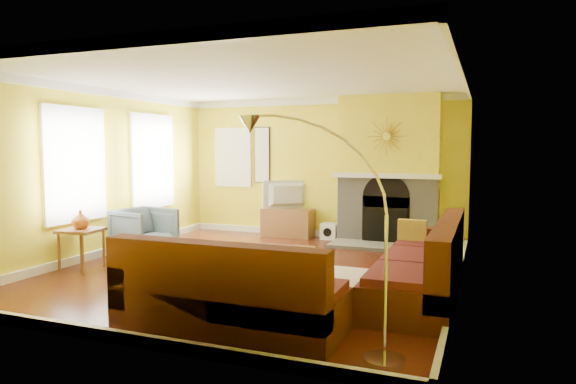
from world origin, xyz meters
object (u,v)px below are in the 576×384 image
at_px(media_console, 288,223).
at_px(side_table, 82,249).
at_px(coffee_table, 274,264).
at_px(armchair, 145,231).
at_px(arc_lamp, 320,237).
at_px(sectional_sofa, 319,257).

xyz_separation_m(media_console, side_table, (-1.80, -3.60, 0.02)).
relative_size(media_console, side_table, 1.71).
height_order(coffee_table, armchair, armchair).
distance_m(armchair, arc_lamp, 4.94).
xyz_separation_m(coffee_table, media_console, (-1.00, 3.10, 0.09)).
bearing_deg(sectional_sofa, arc_lamp, -72.01).
distance_m(media_console, side_table, 4.02).
relative_size(sectional_sofa, arc_lamp, 1.83).
bearing_deg(sectional_sofa, armchair, 160.56).
xyz_separation_m(sectional_sofa, coffee_table, (-0.80, 0.50, -0.26)).
height_order(coffee_table, side_table, side_table).
xyz_separation_m(sectional_sofa, arc_lamp, (0.55, -1.70, 0.56)).
xyz_separation_m(armchair, side_table, (-0.20, -1.20, -0.09)).
bearing_deg(side_table, coffee_table, 10.12).
bearing_deg(armchair, sectional_sofa, -97.00).
xyz_separation_m(coffee_table, armchair, (-2.60, 0.70, 0.19)).
bearing_deg(armchair, coffee_table, -92.63).
bearing_deg(coffee_table, media_console, 107.88).
relative_size(sectional_sofa, media_console, 3.69).
distance_m(sectional_sofa, arc_lamp, 1.87).
relative_size(coffee_table, arc_lamp, 0.48).
bearing_deg(arc_lamp, armchair, 143.73).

